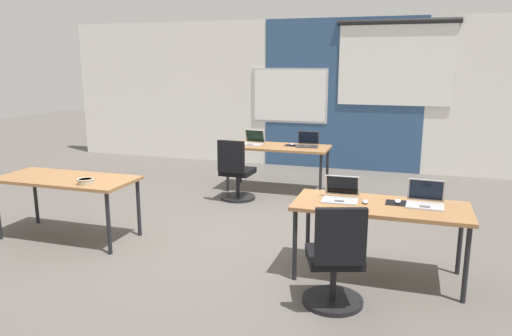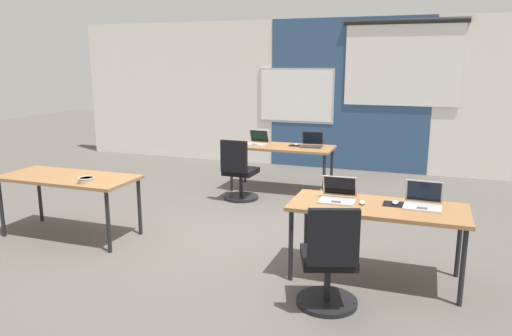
{
  "view_description": "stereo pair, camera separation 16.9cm",
  "coord_description": "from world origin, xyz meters",
  "px_view_note": "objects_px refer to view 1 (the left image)",
  "views": [
    {
      "loc": [
        1.97,
        -5.07,
        2.02
      ],
      "look_at": [
        0.29,
        0.15,
        0.81
      ],
      "focal_mm": 34.04,
      "sensor_mm": 36.0,
      "label": 1
    },
    {
      "loc": [
        2.13,
        -5.01,
        2.02
      ],
      "look_at": [
        0.29,
        0.15,
        0.81
      ],
      "focal_mm": 34.04,
      "sensor_mm": 36.0,
      "label": 2
    }
  ],
  "objects_px": {
    "desk_near_left": "(67,183)",
    "desk_far_center": "(278,150)",
    "laptop_near_right_end": "(425,200)",
    "mouse_near_right_inner": "(365,202)",
    "mouse_near_right_end": "(398,201)",
    "snack_bowl": "(86,181)",
    "desk_near_right": "(380,211)",
    "chair_near_right_inner": "(335,265)",
    "laptop_far_left": "(253,141)",
    "chair_far_left": "(236,175)",
    "mouse_far_right": "(292,144)",
    "laptop_far_right": "(308,143)",
    "laptop_near_right_inner": "(341,195)"
  },
  "relations": [
    {
      "from": "desk_near_left",
      "to": "desk_far_center",
      "type": "xyz_separation_m",
      "value": [
        1.75,
        2.8,
        0.0
      ]
    },
    {
      "from": "laptop_near_right_end",
      "to": "mouse_near_right_inner",
      "type": "height_order",
      "value": "laptop_near_right_end"
    },
    {
      "from": "mouse_near_right_end",
      "to": "snack_bowl",
      "type": "height_order",
      "value": "snack_bowl"
    },
    {
      "from": "desk_near_right",
      "to": "chair_near_right_inner",
      "type": "distance_m",
      "value": 0.82
    },
    {
      "from": "laptop_far_left",
      "to": "desk_far_center",
      "type": "bearing_deg",
      "value": 3.96
    },
    {
      "from": "desk_near_right",
      "to": "laptop_near_right_end",
      "type": "xyz_separation_m",
      "value": [
        0.39,
        0.09,
        0.11
      ]
    },
    {
      "from": "desk_near_left",
      "to": "mouse_near_right_inner",
      "type": "xyz_separation_m",
      "value": [
        3.36,
        -0.0,
        0.08
      ]
    },
    {
      "from": "laptop_near_right_end",
      "to": "desk_near_right",
      "type": "bearing_deg",
      "value": -164.84
    },
    {
      "from": "desk_near_right",
      "to": "snack_bowl",
      "type": "xyz_separation_m",
      "value": [
        -3.09,
        -0.19,
        0.1
      ]
    },
    {
      "from": "desk_near_left",
      "to": "mouse_near_right_end",
      "type": "height_order",
      "value": "mouse_near_right_end"
    },
    {
      "from": "desk_near_left",
      "to": "laptop_near_right_end",
      "type": "xyz_separation_m",
      "value": [
        3.89,
        0.09,
        0.11
      ]
    },
    {
      "from": "snack_bowl",
      "to": "chair_far_left",
      "type": "bearing_deg",
      "value": 68.17
    },
    {
      "from": "mouse_near_right_end",
      "to": "laptop_far_left",
      "type": "height_order",
      "value": "laptop_far_left"
    },
    {
      "from": "laptop_near_right_end",
      "to": "chair_near_right_inner",
      "type": "relative_size",
      "value": 0.37
    },
    {
      "from": "chair_near_right_inner",
      "to": "chair_far_left",
      "type": "xyz_separation_m",
      "value": [
        -1.89,
        2.78,
        0.0
      ]
    },
    {
      "from": "laptop_far_left",
      "to": "laptop_near_right_end",
      "type": "bearing_deg",
      "value": -42.13
    },
    {
      "from": "desk_near_left",
      "to": "mouse_far_right",
      "type": "relative_size",
      "value": 14.9
    },
    {
      "from": "chair_far_left",
      "to": "desk_near_left",
      "type": "bearing_deg",
      "value": 59.79
    },
    {
      "from": "laptop_far_right",
      "to": "snack_bowl",
      "type": "distance_m",
      "value": 3.57
    },
    {
      "from": "laptop_far_right",
      "to": "mouse_near_right_inner",
      "type": "xyz_separation_m",
      "value": [
        1.16,
        -2.9,
        -0.03
      ]
    },
    {
      "from": "laptop_far_right",
      "to": "chair_near_right_inner",
      "type": "distance_m",
      "value": 3.77
    },
    {
      "from": "laptop_far_right",
      "to": "chair_far_left",
      "type": "bearing_deg",
      "value": -141.44
    },
    {
      "from": "desk_far_center",
      "to": "laptop_far_right",
      "type": "height_order",
      "value": "laptop_far_right"
    },
    {
      "from": "laptop_near_right_inner",
      "to": "mouse_near_right_inner",
      "type": "bearing_deg",
      "value": -11.08
    },
    {
      "from": "laptop_far_left",
      "to": "mouse_near_right_end",
      "type": "bearing_deg",
      "value": -44.93
    },
    {
      "from": "desk_near_right",
      "to": "laptop_far_right",
      "type": "relative_size",
      "value": 4.54
    },
    {
      "from": "laptop_near_right_end",
      "to": "chair_near_right_inner",
      "type": "xyz_separation_m",
      "value": [
        -0.69,
        -0.8,
        -0.39
      ]
    },
    {
      "from": "desk_near_left",
      "to": "mouse_near_right_inner",
      "type": "relative_size",
      "value": 15.3
    },
    {
      "from": "mouse_near_right_inner",
      "to": "laptop_far_left",
      "type": "bearing_deg",
      "value": 125.88
    },
    {
      "from": "mouse_near_right_inner",
      "to": "snack_bowl",
      "type": "height_order",
      "value": "snack_bowl"
    },
    {
      "from": "mouse_near_right_end",
      "to": "laptop_near_right_end",
      "type": "bearing_deg",
      "value": -0.16
    },
    {
      "from": "desk_near_left",
      "to": "chair_near_right_inner",
      "type": "xyz_separation_m",
      "value": [
        3.2,
        -0.71,
        -0.28
      ]
    },
    {
      "from": "mouse_far_right",
      "to": "chair_near_right_inner",
      "type": "bearing_deg",
      "value": -70.89
    },
    {
      "from": "laptop_near_right_end",
      "to": "chair_far_left",
      "type": "height_order",
      "value": "laptop_near_right_end"
    },
    {
      "from": "chair_near_right_inner",
      "to": "laptop_near_right_end",
      "type": "bearing_deg",
      "value": -149.18
    },
    {
      "from": "mouse_near_right_inner",
      "to": "chair_far_left",
      "type": "distance_m",
      "value": 2.94
    },
    {
      "from": "laptop_far_right",
      "to": "laptop_near_right_inner",
      "type": "relative_size",
      "value": 1.04
    },
    {
      "from": "chair_near_right_inner",
      "to": "laptop_far_right",
      "type": "bearing_deg",
      "value": -92.98
    },
    {
      "from": "laptop_near_right_end",
      "to": "laptop_far_left",
      "type": "xyz_separation_m",
      "value": [
        -2.56,
        2.72,
        -0.0
      ]
    },
    {
      "from": "laptop_near_right_inner",
      "to": "laptop_far_left",
      "type": "xyz_separation_m",
      "value": [
        -1.8,
        2.77,
        0.0
      ]
    },
    {
      "from": "laptop_near_right_end",
      "to": "mouse_near_right_end",
      "type": "height_order",
      "value": "laptop_near_right_end"
    },
    {
      "from": "mouse_near_right_inner",
      "to": "chair_near_right_inner",
      "type": "bearing_deg",
      "value": -102.65
    },
    {
      "from": "desk_near_left",
      "to": "laptop_far_left",
      "type": "bearing_deg",
      "value": 64.67
    },
    {
      "from": "laptop_far_right",
      "to": "laptop_near_right_inner",
      "type": "bearing_deg",
      "value": -76.67
    },
    {
      "from": "laptop_near_right_end",
      "to": "laptop_near_right_inner",
      "type": "height_order",
      "value": "laptop_near_right_end"
    },
    {
      "from": "mouse_near_right_end",
      "to": "mouse_near_right_inner",
      "type": "xyz_separation_m",
      "value": [
        -0.29,
        -0.09,
        -0.0
      ]
    },
    {
      "from": "desk_far_center",
      "to": "mouse_near_right_inner",
      "type": "height_order",
      "value": "mouse_near_right_inner"
    },
    {
      "from": "desk_near_right",
      "to": "chair_far_left",
      "type": "bearing_deg",
      "value": 136.67
    },
    {
      "from": "snack_bowl",
      "to": "chair_near_right_inner",
      "type": "bearing_deg",
      "value": -10.66
    },
    {
      "from": "laptop_far_right",
      "to": "mouse_near_right_inner",
      "type": "distance_m",
      "value": 3.13
    }
  ]
}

